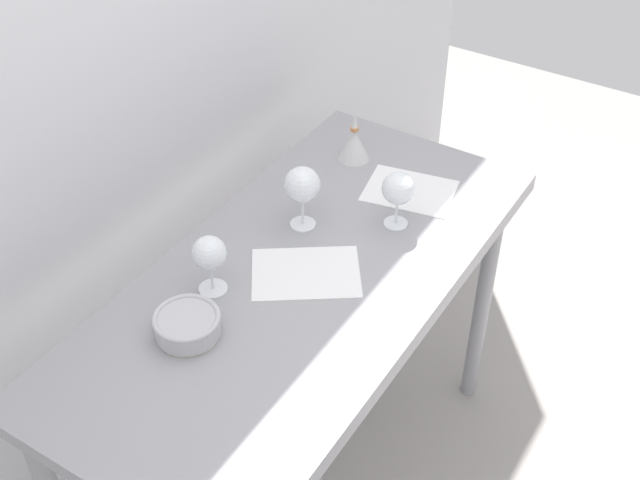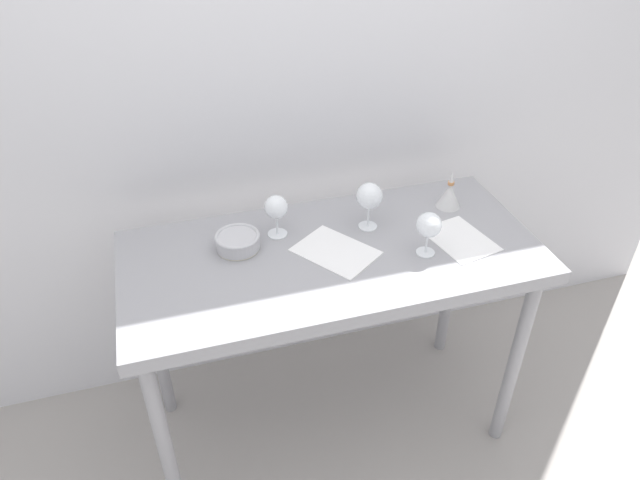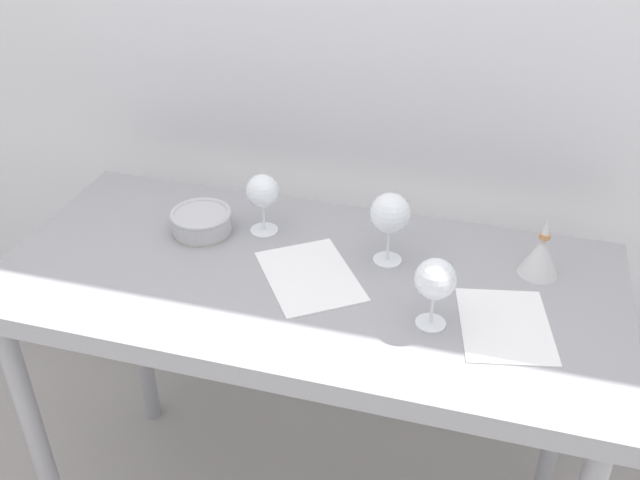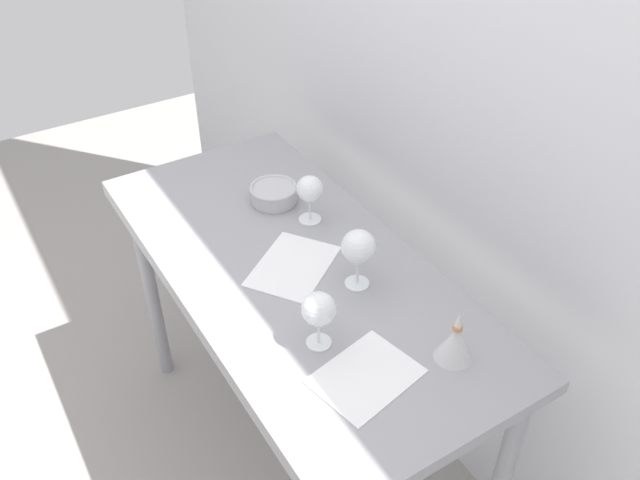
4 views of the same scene
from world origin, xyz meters
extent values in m
plane|color=#9E9994|center=(0.00, 0.00, 0.00)|extent=(6.00, 6.00, 0.00)
cube|color=silver|center=(0.00, 0.49, 1.30)|extent=(3.80, 0.04, 2.60)
cube|color=#929298|center=(0.00, 0.00, 0.88)|extent=(1.40, 0.64, 0.04)
cube|color=#929298|center=(0.00, -0.33, 0.88)|extent=(1.40, 0.01, 0.05)
cylinder|color=#929298|center=(-0.64, -0.26, 0.43)|extent=(0.05, 0.05, 0.86)
cylinder|color=#929298|center=(-0.64, 0.26, 0.43)|extent=(0.05, 0.05, 0.86)
cylinder|color=white|center=(0.16, 0.10, 0.90)|extent=(0.07, 0.07, 0.00)
cylinder|color=white|center=(0.16, 0.10, 0.95)|extent=(0.01, 0.01, 0.08)
sphere|color=white|center=(0.16, 0.10, 1.03)|extent=(0.09, 0.09, 0.09)
cylinder|color=maroon|center=(0.16, 0.10, 1.01)|extent=(0.06, 0.06, 0.02)
cylinder|color=white|center=(-0.15, 0.14, 0.90)|extent=(0.07, 0.07, 0.00)
cylinder|color=white|center=(-0.15, 0.14, 0.94)|extent=(0.01, 0.01, 0.07)
sphere|color=white|center=(-0.15, 0.14, 1.01)|extent=(0.08, 0.08, 0.08)
cylinder|color=maroon|center=(-0.15, 0.14, 1.00)|extent=(0.06, 0.06, 0.02)
cylinder|color=white|center=(0.29, -0.11, 0.90)|extent=(0.06, 0.06, 0.00)
cylinder|color=white|center=(0.29, -0.11, 0.94)|extent=(0.01, 0.01, 0.07)
sphere|color=white|center=(0.29, -0.11, 1.01)|extent=(0.08, 0.08, 0.08)
cylinder|color=#5B141E|center=(0.29, -0.11, 1.00)|extent=(0.06, 0.06, 0.02)
cube|color=white|center=(0.01, -0.01, 0.90)|extent=(0.30, 0.32, 0.00)
cube|color=white|center=(0.44, -0.07, 0.90)|extent=(0.22, 0.27, 0.00)
cylinder|color=beige|center=(-0.30, 0.10, 0.90)|extent=(0.14, 0.14, 0.01)
cylinder|color=#B7B7BC|center=(-0.30, 0.10, 0.93)|extent=(0.15, 0.15, 0.04)
torus|color=#B7B7BC|center=(-0.30, 0.10, 0.95)|extent=(0.15, 0.15, 0.01)
cone|color=silver|center=(0.50, 0.14, 0.95)|extent=(0.09, 0.09, 0.09)
cylinder|color=#C17F4C|center=(0.50, 0.14, 1.00)|extent=(0.02, 0.02, 0.01)
cone|color=silver|center=(0.50, 0.14, 1.02)|extent=(0.02, 0.02, 0.04)
camera|label=1|loc=(-1.25, -0.84, 2.24)|focal=47.00mm
camera|label=2|loc=(-0.49, -1.50, 2.07)|focal=32.87mm
camera|label=3|loc=(0.38, -1.25, 1.83)|focal=39.87mm
camera|label=4|loc=(1.25, -0.70, 2.08)|focal=37.26mm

